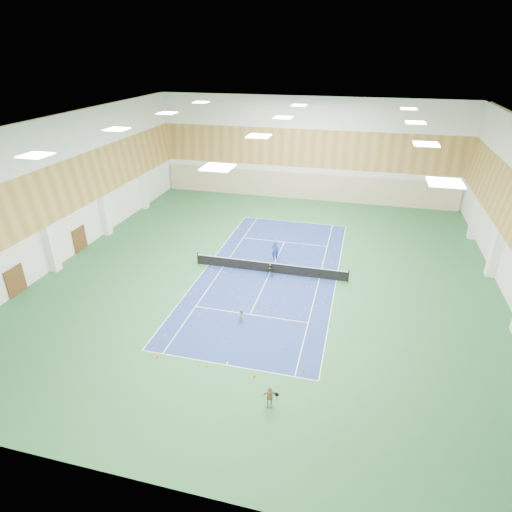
# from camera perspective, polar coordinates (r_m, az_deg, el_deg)

# --- Properties ---
(ground) EXTENTS (40.00, 40.00, 0.00)m
(ground) POSITION_cam_1_polar(r_m,az_deg,el_deg) (35.75, 1.88, -2.24)
(ground) COLOR #285E34
(ground) RESTS_ON ground
(room_shell) EXTENTS (36.00, 40.00, 12.00)m
(room_shell) POSITION_cam_1_polar(r_m,az_deg,el_deg) (33.31, 2.03, 6.87)
(room_shell) COLOR white
(room_shell) RESTS_ON ground
(wood_cladding) EXTENTS (36.00, 40.00, 8.00)m
(wood_cladding) POSITION_cam_1_polar(r_m,az_deg,el_deg) (32.71, 2.08, 10.18)
(wood_cladding) COLOR #B68843
(wood_cladding) RESTS_ON room_shell
(ceiling_light_grid) EXTENTS (21.40, 25.40, 0.06)m
(ceiling_light_grid) POSITION_cam_1_polar(r_m,az_deg,el_deg) (31.85, 2.20, 16.97)
(ceiling_light_grid) COLOR white
(ceiling_light_grid) RESTS_ON room_shell
(court_surface) EXTENTS (10.97, 23.77, 0.01)m
(court_surface) POSITION_cam_1_polar(r_m,az_deg,el_deg) (35.75, 1.88, -2.23)
(court_surface) COLOR navy
(court_surface) RESTS_ON ground
(tennis_balls_scatter) EXTENTS (10.57, 22.77, 0.07)m
(tennis_balls_scatter) POSITION_cam_1_polar(r_m,az_deg,el_deg) (35.73, 1.88, -2.17)
(tennis_balls_scatter) COLOR yellow
(tennis_balls_scatter) RESTS_ON ground
(tennis_net) EXTENTS (12.80, 0.10, 1.10)m
(tennis_net) POSITION_cam_1_polar(r_m,az_deg,el_deg) (35.49, 1.89, -1.46)
(tennis_net) COLOR black
(tennis_net) RESTS_ON ground
(back_curtain) EXTENTS (35.40, 0.16, 3.20)m
(back_curtain) POSITION_cam_1_polar(r_m,az_deg,el_deg) (53.20, 6.62, 9.20)
(back_curtain) COLOR #C6B793
(back_curtain) RESTS_ON ground
(door_left_a) EXTENTS (0.08, 1.80, 2.20)m
(door_left_a) POSITION_cam_1_polar(r_m,az_deg,el_deg) (37.06, -29.40, -2.90)
(door_left_a) COLOR #593319
(door_left_a) RESTS_ON ground
(door_left_b) EXTENTS (0.08, 1.80, 2.20)m
(door_left_b) POSITION_cam_1_polar(r_m,az_deg,el_deg) (42.44, -22.45, 2.09)
(door_left_b) COLOR #593319
(door_left_b) RESTS_ON ground
(coach) EXTENTS (0.66, 0.43, 1.78)m
(coach) POSITION_cam_1_polar(r_m,az_deg,el_deg) (37.57, 2.57, 0.75)
(coach) COLOR #203895
(coach) RESTS_ON ground
(child_court) EXTENTS (0.67, 0.66, 1.09)m
(child_court) POSITION_cam_1_polar(r_m,az_deg,el_deg) (29.35, -1.86, -7.98)
(child_court) COLOR #9999A1
(child_court) RESTS_ON ground
(child_apron) EXTENTS (0.83, 0.55, 1.31)m
(child_apron) POSITION_cam_1_polar(r_m,az_deg,el_deg) (23.39, 1.81, -18.23)
(child_apron) COLOR #9E815A
(child_apron) RESTS_ON ground
(ball_cart) EXTENTS (0.58, 0.58, 0.85)m
(ball_cart) POSITION_cam_1_polar(r_m,az_deg,el_deg) (35.01, 1.88, -2.10)
(ball_cart) COLOR black
(ball_cart) RESTS_ON ground
(cone_svc_a) EXTENTS (0.17, 0.17, 0.19)m
(cone_svc_a) POSITION_cam_1_polar(r_m,az_deg,el_deg) (30.93, -6.59, -7.17)
(cone_svc_a) COLOR #F55E0C
(cone_svc_a) RESTS_ON ground
(cone_svc_b) EXTENTS (0.20, 0.20, 0.22)m
(cone_svc_b) POSITION_cam_1_polar(r_m,az_deg,el_deg) (30.80, -3.20, -7.15)
(cone_svc_b) COLOR orange
(cone_svc_b) RESTS_ON ground
(cone_svc_c) EXTENTS (0.19, 0.19, 0.21)m
(cone_svc_c) POSITION_cam_1_polar(r_m,az_deg,el_deg) (30.62, 0.89, -7.34)
(cone_svc_c) COLOR #DB4C0B
(cone_svc_c) RESTS_ON ground
(cone_svc_d) EXTENTS (0.20, 0.20, 0.23)m
(cone_svc_d) POSITION_cam_1_polar(r_m,az_deg,el_deg) (29.36, 5.80, -9.13)
(cone_svc_d) COLOR #F8500D
(cone_svc_d) RESTS_ON ground
(cone_base_a) EXTENTS (0.22, 0.22, 0.24)m
(cone_base_a) POSITION_cam_1_polar(r_m,az_deg,el_deg) (27.32, -13.01, -12.84)
(cone_base_a) COLOR orange
(cone_base_a) RESTS_ON ground
(cone_base_b) EXTENTS (0.18, 0.18, 0.20)m
(cone_base_b) POSITION_cam_1_polar(r_m,az_deg,el_deg) (26.17, -6.53, -14.30)
(cone_base_b) COLOR orange
(cone_base_b) RESTS_ON ground
(cone_base_c) EXTENTS (0.17, 0.17, 0.19)m
(cone_base_c) POSITION_cam_1_polar(r_m,az_deg,el_deg) (25.37, -0.22, -15.67)
(cone_base_c) COLOR #D8600B
(cone_base_c) RESTS_ON ground
(cone_base_d) EXTENTS (0.19, 0.19, 0.21)m
(cone_base_d) POSITION_cam_1_polar(r_m,az_deg,el_deg) (25.83, 6.33, -14.93)
(cone_base_d) COLOR #E3530B
(cone_base_d) RESTS_ON ground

